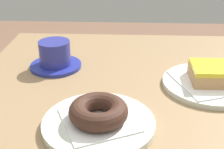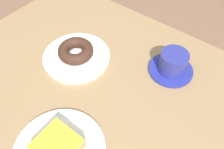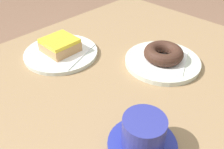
# 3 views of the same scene
# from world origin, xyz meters

# --- Properties ---
(table) EXTENTS (0.97, 0.82, 0.70)m
(table) POSITION_xyz_m (0.00, 0.00, 0.60)
(table) COLOR #977752
(table) RESTS_ON ground_plane
(plate_glazed_square) EXTENTS (0.24, 0.24, 0.01)m
(plate_glazed_square) POSITION_xyz_m (-0.09, 0.20, 0.71)
(plate_glazed_square) COLOR silver
(plate_glazed_square) RESTS_ON table
(napkin_glazed_square) EXTENTS (0.21, 0.21, 0.00)m
(napkin_glazed_square) POSITION_xyz_m (-0.09, 0.20, 0.72)
(napkin_glazed_square) COLOR white
(napkin_glazed_square) RESTS_ON plate_glazed_square
(donut_glazed_square) EXTENTS (0.10, 0.10, 0.04)m
(donut_glazed_square) POSITION_xyz_m (-0.09, 0.20, 0.74)
(donut_glazed_square) COLOR tan
(donut_glazed_square) RESTS_ON napkin_glazed_square
(plate_chocolate_ring) EXTENTS (0.23, 0.23, 0.01)m
(plate_chocolate_ring) POSITION_xyz_m (0.09, -0.06, 0.71)
(plate_chocolate_ring) COLOR silver
(plate_chocolate_ring) RESTS_ON table
(napkin_chocolate_ring) EXTENTS (0.18, 0.18, 0.00)m
(napkin_chocolate_ring) POSITION_xyz_m (0.09, -0.06, 0.72)
(napkin_chocolate_ring) COLOR white
(napkin_chocolate_ring) RESTS_ON plate_chocolate_ring
(donut_chocolate_ring) EXTENTS (0.12, 0.12, 0.04)m
(donut_chocolate_ring) POSITION_xyz_m (0.09, -0.06, 0.74)
(donut_chocolate_ring) COLOR #3F251B
(donut_chocolate_ring) RESTS_ON napkin_chocolate_ring
(coffee_cup) EXTENTS (0.15, 0.15, 0.08)m
(coffee_cup) POSITION_xyz_m (-0.19, -0.21, 0.74)
(coffee_cup) COLOR #252F97
(coffee_cup) RESTS_ON table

